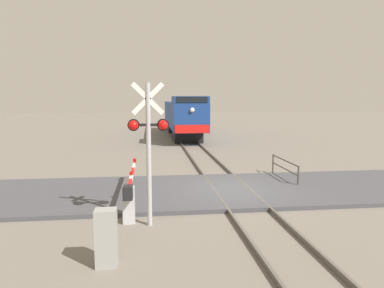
% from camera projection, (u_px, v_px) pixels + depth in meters
% --- Properties ---
extents(ground_plane, '(160.00, 160.00, 0.00)m').
position_uv_depth(ground_plane, '(231.00, 192.00, 14.28)').
color(ground_plane, slate).
extents(rail_track_left, '(0.08, 80.00, 0.15)m').
position_uv_depth(rail_track_left, '(214.00, 190.00, 14.19)').
color(rail_track_left, '#59544C').
rests_on(rail_track_left, ground_plane).
extents(rail_track_right, '(0.08, 80.00, 0.15)m').
position_uv_depth(rail_track_right, '(248.00, 189.00, 14.35)').
color(rail_track_right, '#59544C').
rests_on(rail_track_right, ground_plane).
extents(road_surface, '(36.00, 5.34, 0.15)m').
position_uv_depth(road_surface, '(231.00, 190.00, 14.27)').
color(road_surface, '#47474C').
rests_on(road_surface, ground_plane).
extents(locomotive, '(2.83, 16.13, 3.92)m').
position_uv_depth(locomotive, '(183.00, 116.00, 34.70)').
color(locomotive, black).
rests_on(locomotive, ground_plane).
extents(crossing_signal, '(1.18, 0.33, 4.22)m').
position_uv_depth(crossing_signal, '(148.00, 137.00, 10.15)').
color(crossing_signal, '#ADADB2').
rests_on(crossing_signal, ground_plane).
extents(crossing_gate, '(0.36, 5.54, 1.24)m').
position_uv_depth(crossing_gate, '(130.00, 192.00, 11.29)').
color(crossing_gate, silver).
rests_on(crossing_gate, ground_plane).
extents(utility_cabinet, '(0.48, 0.38, 1.32)m').
position_uv_depth(utility_cabinet, '(106.00, 238.00, 7.86)').
color(utility_cabinet, '#999993').
rests_on(utility_cabinet, ground_plane).
extents(guard_railing, '(0.08, 3.15, 0.95)m').
position_uv_depth(guard_railing, '(285.00, 166.00, 16.29)').
color(guard_railing, '#4C4742').
rests_on(guard_railing, ground_plane).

